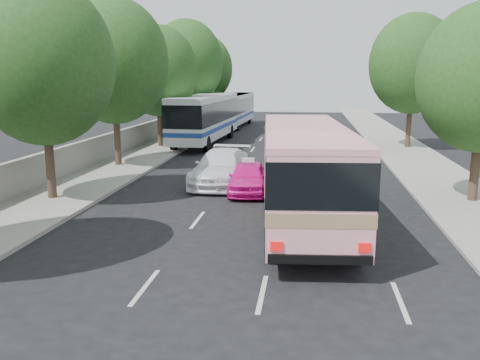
% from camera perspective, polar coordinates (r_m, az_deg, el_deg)
% --- Properties ---
extents(ground, '(120.00, 120.00, 0.00)m').
position_cam_1_polar(ground, '(14.37, -0.77, -9.19)').
color(ground, black).
rests_on(ground, ground).
extents(sidewalk_left, '(4.00, 90.00, 0.15)m').
position_cam_1_polar(sidewalk_left, '(35.26, -9.67, 3.27)').
color(sidewalk_left, '#9E998E').
rests_on(sidewalk_left, ground).
extents(sidewalk_right, '(4.00, 90.00, 0.12)m').
position_cam_1_polar(sidewalk_right, '(34.29, 18.61, 2.57)').
color(sidewalk_right, '#9E998E').
rests_on(sidewalk_right, ground).
extents(low_wall, '(0.30, 90.00, 1.50)m').
position_cam_1_polar(low_wall, '(35.73, -12.48, 4.61)').
color(low_wall, '#9E998E').
rests_on(low_wall, sidewalk_left).
extents(tree_left_b, '(5.70, 5.70, 8.88)m').
position_cam_1_polar(tree_left_b, '(21.88, -21.25, 12.73)').
color(tree_left_b, '#38281E').
rests_on(tree_left_b, ground).
extents(tree_left_c, '(6.00, 6.00, 9.35)m').
position_cam_1_polar(tree_left_c, '(29.24, -13.93, 13.30)').
color(tree_left_c, '#38281E').
rests_on(tree_left_c, ground).
extents(tree_left_d, '(5.52, 5.52, 8.60)m').
position_cam_1_polar(tree_left_d, '(36.77, -9.09, 12.32)').
color(tree_left_d, '#38281E').
rests_on(tree_left_d, ground).
extents(tree_left_e, '(6.30, 6.30, 9.82)m').
position_cam_1_polar(tree_left_e, '(44.48, -5.96, 13.29)').
color(tree_left_e, '#38281E').
rests_on(tree_left_e, ground).
extents(tree_left_f, '(5.88, 5.88, 9.16)m').
position_cam_1_polar(tree_left_f, '(52.32, -4.06, 12.60)').
color(tree_left_f, '#38281E').
rests_on(tree_left_f, ground).
extents(tree_right_far, '(6.00, 6.00, 9.35)m').
position_cam_1_polar(tree_right_far, '(37.90, 18.98, 12.57)').
color(tree_right_far, '#38281E').
rests_on(tree_right_far, ground).
extents(pink_bus, '(3.63, 10.91, 3.42)m').
position_cam_1_polar(pink_bus, '(17.54, 7.30, 1.76)').
color(pink_bus, pink).
rests_on(pink_bus, ground).
extents(pink_taxi, '(1.89, 4.16, 1.38)m').
position_cam_1_polar(pink_taxi, '(22.47, 0.92, 0.30)').
color(pink_taxi, '#FF16A3').
rests_on(pink_taxi, ground).
extents(white_pickup, '(2.56, 5.70, 1.62)m').
position_cam_1_polar(white_pickup, '(24.26, -2.11, 1.43)').
color(white_pickup, white).
rests_on(white_pickup, ground).
extents(tour_coach_front, '(3.18, 12.33, 3.66)m').
position_cam_1_polar(tour_coach_front, '(38.73, -3.92, 7.32)').
color(tour_coach_front, silver).
rests_on(tour_coach_front, ground).
extents(tour_coach_rear, '(2.79, 11.05, 3.28)m').
position_cam_1_polar(tour_coach_rear, '(51.86, -0.64, 8.18)').
color(tour_coach_rear, silver).
rests_on(tour_coach_rear, ground).
extents(taxi_roof_sign, '(0.56, 0.22, 0.18)m').
position_cam_1_polar(taxi_roof_sign, '(22.33, 0.92, 2.27)').
color(taxi_roof_sign, silver).
rests_on(taxi_roof_sign, pink_taxi).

